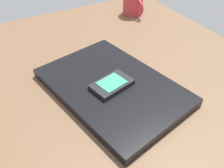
{
  "coord_description": "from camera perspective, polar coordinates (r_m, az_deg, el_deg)",
  "views": [
    {
      "loc": [
        31.92,
        -27.34,
        43.03
      ],
      "look_at": [
        -7.79,
        -5.38,
        5.0
      ],
      "focal_mm": 38.91,
      "sensor_mm": 36.0,
      "label": 1
    }
  ],
  "objects": [
    {
      "name": "desk_surface",
      "position": [
        0.59,
        8.29,
        -5.23
      ],
      "size": [
        120.0,
        80.0,
        3.0
      ],
      "primitive_type": "cube",
      "color": "brown",
      "rests_on": "ground"
    },
    {
      "name": "cell_phone_on_laptop",
      "position": [
        0.58,
        -0.07,
        -0.08
      ],
      "size": [
        8.13,
        10.83,
        1.28
      ],
      "color": "black",
      "rests_on": "laptop_closed"
    },
    {
      "name": "laptop_closed",
      "position": [
        0.6,
        0.0,
        -0.64
      ],
      "size": [
        39.61,
        30.82,
        2.25
      ],
      "primitive_type": "cube",
      "rotation": [
        0.0,
        0.0,
        0.21
      ],
      "color": "black",
      "rests_on": "desk_surface"
    },
    {
      "name": "coffee_mug",
      "position": [
        0.98,
        5.01,
        18.28
      ],
      "size": [
        10.68,
        7.62,
        8.1
      ],
      "color": "#B23338",
      "rests_on": "desk_surface"
    }
  ]
}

